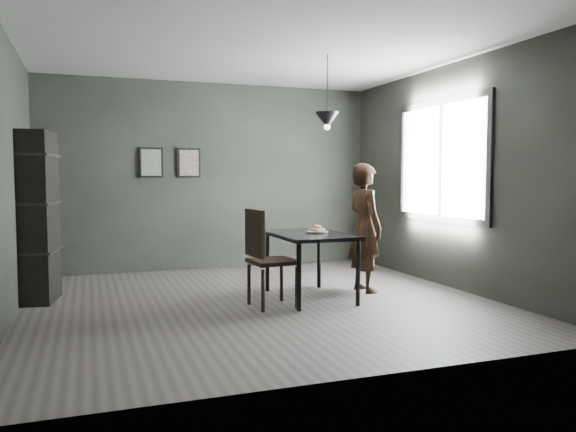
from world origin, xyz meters
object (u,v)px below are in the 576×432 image
object	(u,v)px
shelf_unit	(37,217)
pendant_lamp	(327,120)
cafe_table	(310,240)
wood_chair	(264,252)
white_plate	(317,232)
woman	(365,228)

from	to	relation	value
shelf_unit	pendant_lamp	bearing A→B (deg)	-4.31
cafe_table	wood_chair	bearing A→B (deg)	-157.65
pendant_lamp	cafe_table	bearing A→B (deg)	-158.20
white_plate	pendant_lamp	world-z (taller)	pendant_lamp
woman	shelf_unit	distance (m)	3.77
white_plate	woman	xyz separation A→B (m)	(0.67, 0.11, 0.02)
white_plate	shelf_unit	bearing A→B (deg)	164.33
cafe_table	woman	world-z (taller)	woman
cafe_table	white_plate	world-z (taller)	white_plate
white_plate	wood_chair	xyz separation A→B (m)	(-0.73, -0.29, -0.16)
wood_chair	woman	bearing A→B (deg)	10.36
woman	pendant_lamp	bearing A→B (deg)	89.52
wood_chair	shelf_unit	distance (m)	2.58
pendant_lamp	wood_chair	bearing A→B (deg)	-157.81
white_plate	pendant_lamp	size ratio (longest dim) A/B	0.27
shelf_unit	white_plate	bearing A→B (deg)	-6.19
cafe_table	shelf_unit	size ratio (longest dim) A/B	0.63
white_plate	wood_chair	distance (m)	0.80
pendant_lamp	woman	bearing A→B (deg)	4.70
white_plate	pendant_lamp	distance (m)	1.31
woman	shelf_unit	size ratio (longest dim) A/B	0.82
wood_chair	pendant_lamp	size ratio (longest dim) A/B	1.22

